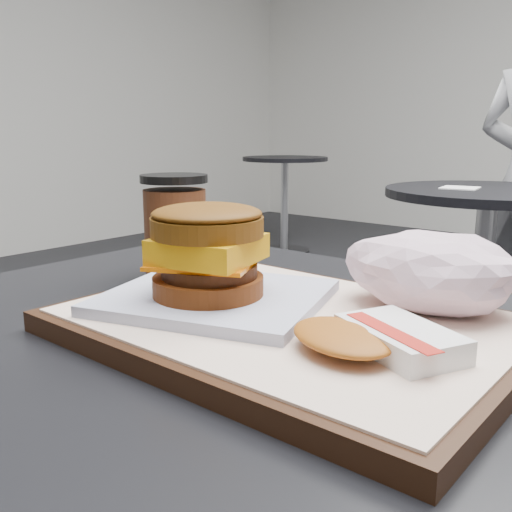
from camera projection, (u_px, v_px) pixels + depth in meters
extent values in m
cube|color=black|center=(273.00, 355.00, 0.51)|extent=(0.80, 0.60, 0.04)
cube|color=black|center=(290.00, 327.00, 0.49)|extent=(0.38, 0.28, 0.02)
cube|color=white|center=(290.00, 316.00, 0.49)|extent=(0.36, 0.26, 0.00)
cube|color=silver|center=(216.00, 297.00, 0.52)|extent=(0.23, 0.22, 0.01)
cylinder|color=#652E0E|center=(208.00, 285.00, 0.51)|extent=(0.13, 0.13, 0.02)
cylinder|color=#341607|center=(210.00, 270.00, 0.51)|extent=(0.11, 0.11, 0.01)
cube|color=orange|center=(206.00, 261.00, 0.51)|extent=(0.12, 0.12, 0.00)
cube|color=#E7A70E|center=(208.00, 249.00, 0.50)|extent=(0.10, 0.10, 0.02)
cylinder|color=brown|center=(207.00, 226.00, 0.50)|extent=(0.13, 0.13, 0.02)
ellipsoid|color=brown|center=(207.00, 214.00, 0.50)|extent=(0.12, 0.12, 0.02)
cube|color=white|center=(400.00, 339.00, 0.41)|extent=(0.10, 0.09, 0.02)
cube|color=red|center=(391.00, 332.00, 0.39)|extent=(0.09, 0.05, 0.00)
ellipsoid|color=#B7671D|center=(342.00, 337.00, 0.40)|extent=(0.10, 0.09, 0.01)
cylinder|color=#442010|center=(176.00, 234.00, 0.69)|extent=(0.07, 0.07, 0.11)
cylinder|color=black|center=(174.00, 179.00, 0.67)|extent=(0.08, 0.08, 0.01)
cylinder|color=black|center=(472.00, 388.00, 2.12)|extent=(0.44, 0.44, 0.02)
cylinder|color=#A5A5AA|center=(480.00, 295.00, 2.04)|extent=(0.07, 0.07, 0.70)
cylinder|color=black|center=(489.00, 193.00, 1.97)|extent=(0.70, 0.70, 0.03)
cube|color=white|center=(460.00, 188.00, 1.98)|extent=(0.14, 0.14, 0.00)
cylinder|color=black|center=(284.00, 250.00, 4.57)|extent=(0.40, 0.40, 0.02)
cylinder|color=#A5A5AA|center=(284.00, 206.00, 4.49)|extent=(0.06, 0.06, 0.70)
cylinder|color=black|center=(285.00, 159.00, 4.41)|extent=(0.66, 0.66, 0.03)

